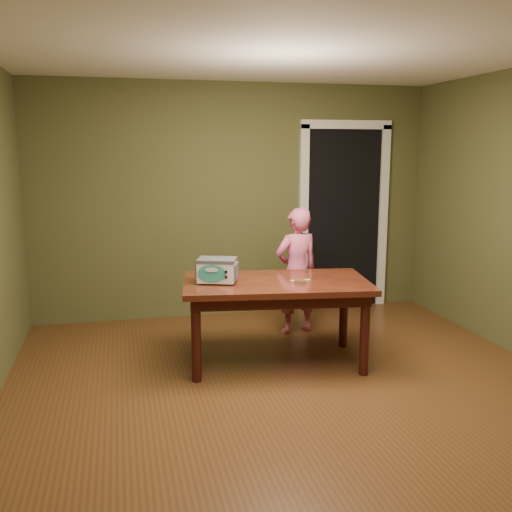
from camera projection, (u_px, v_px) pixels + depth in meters
name	position (u px, v px, depth m)	size (l,w,h in m)	color
floor	(303.00, 404.00, 4.26)	(5.00, 5.00, 0.00)	#593419
room_shell	(307.00, 174.00, 3.94)	(4.52, 5.02, 2.61)	#4B4E29
doorway	(334.00, 216.00, 7.02)	(1.10, 0.66, 2.25)	black
dining_table	(276.00, 292.00, 4.97)	(1.71, 1.11, 0.75)	#3A160D
toy_oven	(217.00, 270.00, 4.86)	(0.39, 0.32, 0.21)	#4C4F54
baking_pan	(300.00, 281.00, 4.87)	(0.10, 0.10, 0.02)	silver
spatula	(300.00, 280.00, 4.95)	(0.18, 0.03, 0.01)	#EDE967
child	(297.00, 271.00, 5.81)	(0.47, 0.31, 1.30)	#EC618F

